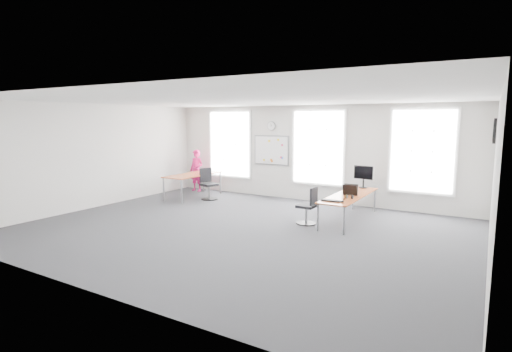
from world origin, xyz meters
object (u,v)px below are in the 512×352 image
Objects in this scene: chair_left at (208,186)px; monitor at (363,175)px; desk_right at (349,196)px; person at (197,170)px; headphones at (349,197)px; chair_right at (308,208)px; desk_left at (193,176)px; keyboard at (331,201)px.

chair_left is 4.89m from monitor.
desk_right is 1.24m from monitor.
person reaches higher than chair_left.
monitor reaches higher than headphones.
chair_right is 4.94× the size of headphones.
desk_right is 6.24m from person.
chair_left is 5.36× the size of headphones.
chair_right is at bearing -102.37° from monitor.
chair_left is 1.63× the size of monitor.
chair_left is 5.04m from headphones.
desk_left is 5.49m from keyboard.
chair_right is 1.50× the size of monitor.
keyboard is at bearing -119.34° from headphones.
desk_left is 4.83m from chair_right.
desk_left reaches higher than keyboard.
monitor is at bearing 158.98° from chair_right.
chair_right is 4.23m from chair_left.
headphones is at bearing 109.03° from chair_right.
chair_right reaches higher than keyboard.
headphones is at bearing -9.62° from desk_left.
chair_left is at bearing -107.58° from chair_right.
chair_right is at bearing -15.16° from desk_left.
desk_left is at bearing -54.79° from person.
person reaches higher than monitor.
person reaches higher than chair_right.
keyboard is 2.23m from monitor.
headphones is (5.56, -0.94, 0.01)m from desk_left.
chair_left is (-4.79, 0.41, -0.19)m from desk_right.
chair_right is at bearing -162.28° from headphones.
headphones is 0.30× the size of monitor.
monitor is at bearing -61.62° from chair_left.
person reaches higher than desk_left.
keyboard is at bearing 73.16° from chair_right.
chair_right reaches higher than headphones.
headphones is (0.16, -0.53, 0.09)m from desk_right.
keyboard is at bearing -15.33° from desk_left.
chair_right is (4.65, -1.26, -0.31)m from desk_left.
keyboard is 2.41× the size of headphones.
monitor reaches higher than keyboard.
monitor is at bearing 93.29° from headphones.
person is at bearing 123.92° from desk_left.
headphones is at bearing -76.75° from monitor.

